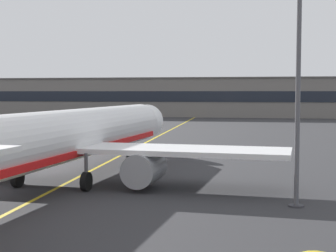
{
  "coord_description": "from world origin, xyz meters",
  "views": [
    {
      "loc": [
        14.83,
        -21.65,
        6.69
      ],
      "look_at": [
        7.86,
        15.74,
        4.18
      ],
      "focal_mm": 55.42,
      "sensor_mm": 36.0,
      "label": 1
    }
  ],
  "objects": [
    {
      "name": "apron_lamp_post",
      "position": [
        16.72,
        9.07,
        7.66
      ],
      "size": [
        2.24,
        0.9,
        14.68
      ],
      "color": "#515156",
      "rests_on": "ground"
    },
    {
      "name": "terminal_building",
      "position": [
        6.38,
        118.88,
        5.29
      ],
      "size": [
        161.4,
        12.4,
        10.56
      ],
      "color": "slate",
      "rests_on": "ground"
    },
    {
      "name": "airliner_foreground",
      "position": [
        0.6,
        13.39,
        3.37
      ],
      "size": [
        32.27,
        41.53,
        11.65
      ],
      "color": "white",
      "rests_on": "ground"
    },
    {
      "name": "taxiway_centreline",
      "position": [
        0.0,
        30.0,
        0.0
      ],
      "size": [
        7.09,
        179.88,
        0.01
      ],
      "primitive_type": "cube",
      "rotation": [
        0.0,
        0.0,
        0.04
      ],
      "color": "yellow",
      "rests_on": "ground"
    },
    {
      "name": "safety_cone_by_nose_gear",
      "position": [
        1.47,
        29.86,
        0.26
      ],
      "size": [
        0.44,
        0.44,
        0.55
      ],
      "color": "orange",
      "rests_on": "ground"
    }
  ]
}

